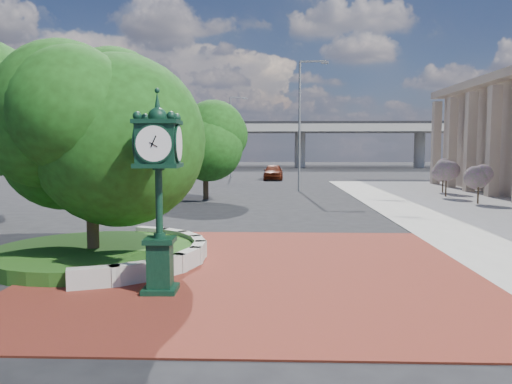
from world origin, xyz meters
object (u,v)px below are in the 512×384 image
object	(u,v)px
parked_car	(273,172)
post_clock	(159,184)
street_lamp_far	(232,130)
street_lamp_near	(303,115)

from	to	relation	value
parked_car	post_clock	bearing A→B (deg)	-91.27
post_clock	street_lamp_far	distance (m)	45.65
parked_car	street_lamp_near	xyz separation A→B (m)	(2.24, -13.83, 5.04)
post_clock	parked_car	distance (m)	41.31
post_clock	parked_car	size ratio (longest dim) A/B	0.98
post_clock	street_lamp_near	xyz separation A→B (m)	(4.92, 27.36, 3.27)
post_clock	parked_car	world-z (taller)	post_clock
parked_car	street_lamp_far	size ratio (longest dim) A/B	0.53
parked_car	street_lamp_far	world-z (taller)	street_lamp_far
street_lamp_near	street_lamp_far	world-z (taller)	street_lamp_near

